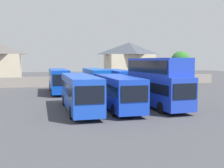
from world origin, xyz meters
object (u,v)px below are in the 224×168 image
bus_5 (95,79)px  bus_4 (59,80)px  bus_2 (118,91)px  tree_left_of_lot (181,61)px  bus_1 (80,91)px  house_terrace_left (1,63)px  bus_6 (117,79)px  house_terrace_centre (129,61)px  bus_3 (157,80)px

bus_5 → bus_4: bearing=-83.6°
bus_2 → bus_5: (0.97, 15.53, 0.10)m
tree_left_of_lot → bus_1: bearing=-135.7°
bus_5 → house_terrace_left: house_terrace_left is taller
bus_5 → bus_6: bearing=80.3°
bus_2 → bus_5: bus_5 is taller
bus_2 → house_terrace_centre: (13.10, 35.15, 2.67)m
house_terrace_centre → tree_left_of_lot: 13.67m
house_terrace_left → house_terrace_centre: size_ratio=0.76×
bus_1 → house_terrace_left: size_ratio=1.36×
bus_5 → house_terrace_centre: bearing=150.4°
bus_2 → house_terrace_centre: 37.61m
bus_2 → house_terrace_left: 38.74m
bus_5 → bus_3: bearing=14.2°
bus_3 → bus_6: bus_3 is taller
house_terrace_left → bus_5: bearing=-51.9°
bus_3 → house_terrace_left: (-19.09, 35.41, 1.36)m
bus_1 → bus_5: bearing=163.5°
house_terrace_left → bus_3: bearing=-61.7°
bus_2 → bus_6: (4.29, 14.84, 0.03)m
bus_5 → bus_6: (3.32, -0.69, -0.07)m
bus_1 → bus_5: bus_5 is taller
bus_3 → tree_left_of_lot: tree_left_of_lot is taller
house_terrace_left → tree_left_of_lot: bearing=-19.8°
bus_6 → tree_left_of_lot: size_ratio=1.71×
bus_1 → bus_3: bearing=90.6°
bus_1 → tree_left_of_lot: bearing=134.8°
house_terrace_centre → bus_6: bearing=-113.5°
bus_6 → house_terrace_centre: 22.30m
bus_1 → bus_2: size_ratio=1.11×
bus_1 → tree_left_of_lot: 32.96m
bus_1 → bus_2: bus_1 is taller
bus_2 → bus_6: 15.44m
bus_3 → bus_5: (-3.26, 15.24, -0.85)m
bus_5 → house_terrace_left: 25.74m
bus_1 → house_terrace_left: 37.21m
house_terrace_left → bus_4: bearing=-63.4°
house_terrace_left → house_terrace_centre: 27.97m
bus_1 → bus_2: bearing=86.2°
bus_1 → bus_4: bus_4 is taller
bus_2 → house_terrace_centre: bearing=160.8°
bus_1 → bus_6: (7.99, 14.56, -0.03)m
bus_4 → bus_5: bearing=94.7°
bus_2 → house_terrace_centre: house_terrace_centre is taller
bus_5 → bus_1: bearing=-14.9°
bus_4 → bus_2: bearing=17.2°
bus_3 → bus_4: (-8.80, 14.82, -0.85)m
bus_3 → tree_left_of_lot: 27.79m
bus_2 → bus_3: bus_3 is taller
bus_4 → tree_left_of_lot: 25.83m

